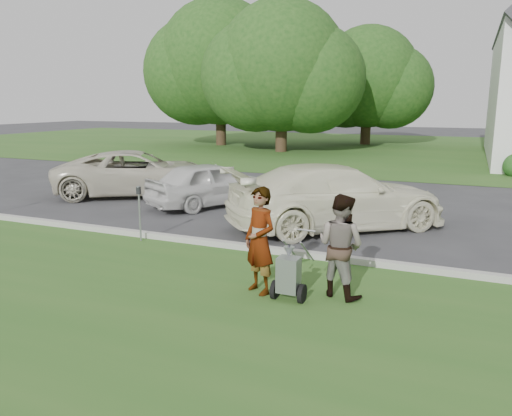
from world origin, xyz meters
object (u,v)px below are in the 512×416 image
Objects in this scene: car_c at (337,197)px; tree_far at (220,68)px; striping_cart at (289,276)px; tree_back at (368,82)px; person_right at (340,246)px; tree_left at (282,72)px; person_left at (260,241)px; parking_meter_near at (139,207)px; car_b at (211,184)px; car_a at (138,173)px.

tree_far is at bearing -6.75° from car_c.
tree_back is at bearing 99.17° from striping_cart.
person_right is at bearing 36.96° from striping_cart.
tree_left is 5.75× the size of person_left.
tree_back is 5.47× the size of person_right.
tree_back is 27.31m from car_c.
parking_meter_near is at bearing 3.29° from person_right.
person_left is (4.40, -31.64, -3.80)m from tree_back.
person_right is at bearing -59.11° from tree_far.
striping_cart is at bearing -60.78° from tree_far.
tree_back is 25.68m from car_b.
tree_back is 31.99m from person_right.
car_a is at bearing 35.44° from car_c.
person_left is 1.36m from person_right.
striping_cart is at bearing 56.21° from person_right.
person_left is at bearing -82.09° from tree_back.
tree_far is 1.21× the size of tree_back.
tree_back reaches higher than car_b.
tree_left reaches higher than car_b.
tree_far is 2.80× the size of car_b.
car_c is at bearing 117.44° from person_left.
car_b is 0.72× the size of car_c.
person_left is 4.98m from car_c.
person_right reaches higher than car_a.
tree_back reaches higher than person_left.
striping_cart is at bearing -81.10° from tree_back.
parking_meter_near is at bearing -66.94° from tree_far.
tree_far is at bearing 113.06° from parking_meter_near.
car_c is at bearing -167.97° from car_b.
car_c is (3.95, 3.08, 0.00)m from parking_meter_near.
car_b is (3.26, -0.62, -0.08)m from car_a.
tree_back reaches higher than striping_cart.
parking_meter_near is (-4.45, 2.04, 0.40)m from striping_cart.
car_b is (-5.62, 5.87, -0.17)m from person_right.
car_c is (4.41, -1.29, 0.13)m from car_b.
person_left is 0.33× the size of car_a.
tree_far reaches higher than car_a.
person_right is (15.70, -26.24, -4.81)m from tree_far.
person_left reaches higher than car_c.
parking_meter_near is at bearing 87.36° from car_c.
tree_left is 6.73m from tree_far.
person_right is 0.31× the size of car_a.
car_a is (-7.58, 6.90, -0.14)m from person_left.
car_a is at bearing 139.52° from striping_cart.
car_a is 7.90m from car_c.
car_b is at bearing 127.69° from striping_cart.
tree_back is at bearing -30.98° from car_c.
tree_back is 32.45m from striping_cart.
person_right is (9.70, -23.24, -4.23)m from tree_left.
striping_cart is at bearing 15.19° from person_left.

